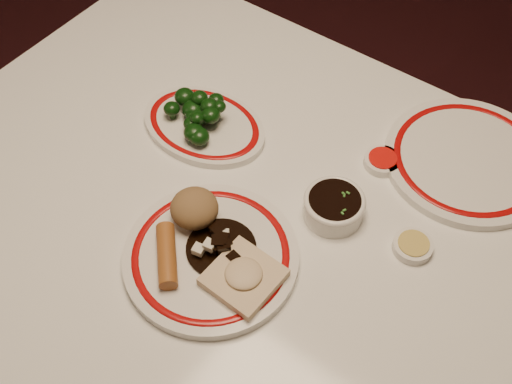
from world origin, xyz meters
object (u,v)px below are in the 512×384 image
(fried_wonton, at_px, (244,276))
(soy_bowl, at_px, (334,207))
(spring_roll, at_px, (167,255))
(broccoli_plate, at_px, (204,125))
(rice_mound, at_px, (194,208))
(dining_table, at_px, (247,237))
(broccoli_pile, at_px, (199,114))
(main_plate, at_px, (211,257))
(stirfry_heap, at_px, (220,245))

(fried_wonton, relative_size, soy_bowl, 1.06)
(spring_roll, bearing_deg, broccoli_plate, 74.39)
(rice_mound, bearing_deg, soy_bowl, 41.30)
(dining_table, bearing_deg, spring_roll, -100.41)
(broccoli_plate, distance_m, broccoli_pile, 0.03)
(soy_bowl, bearing_deg, rice_mound, -138.70)
(rice_mound, bearing_deg, dining_table, 59.13)
(dining_table, height_order, soy_bowl, soy_bowl)
(main_plate, height_order, fried_wonton, fried_wonton)
(fried_wonton, distance_m, broccoli_pile, 0.34)
(fried_wonton, bearing_deg, rice_mound, 161.02)
(fried_wonton, relative_size, broccoli_pile, 0.88)
(broccoli_pile, bearing_deg, fried_wonton, -39.60)
(rice_mound, relative_size, soy_bowl, 0.78)
(dining_table, distance_m, stirfry_heap, 0.16)
(fried_wonton, bearing_deg, dining_table, 125.22)
(main_plate, bearing_deg, broccoli_plate, 131.05)
(main_plate, bearing_deg, stirfry_heap, 72.70)
(broccoli_plate, height_order, soy_bowl, soy_bowl)
(soy_bowl, bearing_deg, broccoli_pile, 175.98)
(fried_wonton, distance_m, stirfry_heap, 0.07)
(stirfry_heap, xyz_separation_m, soy_bowl, (0.10, 0.17, -0.01))
(stirfry_heap, bearing_deg, main_plate, -107.30)
(fried_wonton, bearing_deg, main_plate, 174.80)
(rice_mound, relative_size, fried_wonton, 0.74)
(dining_table, bearing_deg, broccoli_plate, 149.89)
(fried_wonton, bearing_deg, broccoli_pile, 140.40)
(stirfry_heap, relative_size, soy_bowl, 1.12)
(broccoli_plate, xyz_separation_m, soy_bowl, (0.29, -0.02, 0.01))
(stirfry_heap, distance_m, soy_bowl, 0.20)
(main_plate, height_order, stirfry_heap, stirfry_heap)
(spring_roll, relative_size, broccoli_pile, 0.90)
(main_plate, distance_m, spring_roll, 0.07)
(broccoli_pile, height_order, soy_bowl, broccoli_pile)
(dining_table, distance_m, spring_roll, 0.21)
(rice_mound, height_order, broccoli_pile, rice_mound)
(spring_roll, height_order, broccoli_plate, spring_roll)
(rice_mound, bearing_deg, stirfry_heap, -17.39)
(spring_roll, height_order, fried_wonton, spring_roll)
(main_plate, height_order, rice_mound, rice_mound)
(fried_wonton, relative_size, stirfry_heap, 0.94)
(rice_mound, xyz_separation_m, fried_wonton, (0.13, -0.05, -0.02))
(soy_bowl, bearing_deg, main_plate, -119.88)
(dining_table, bearing_deg, broccoli_pile, 151.68)
(dining_table, distance_m, fried_wonton, 0.19)
(rice_mound, bearing_deg, fried_wonton, -18.98)
(broccoli_plate, xyz_separation_m, broccoli_pile, (-0.01, -0.00, 0.03))
(rice_mound, distance_m, soy_bowl, 0.23)
(rice_mound, distance_m, fried_wonton, 0.14)
(main_plate, xyz_separation_m, spring_roll, (-0.05, -0.05, 0.02))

